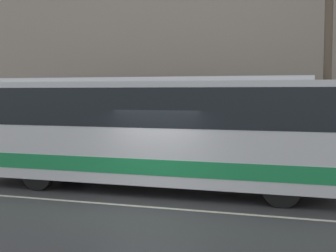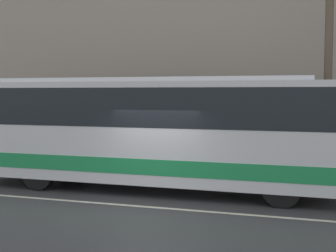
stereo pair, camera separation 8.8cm
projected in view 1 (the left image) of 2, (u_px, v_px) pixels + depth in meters
ground_plane at (146, 207)px, 12.22m from camera, size 60.00×60.00×0.00m
sidewalk at (194, 171)px, 17.19m from camera, size 60.00×2.45×0.17m
building_facade at (203, 18)px, 18.07m from camera, size 60.00×0.35×12.14m
lane_stripe at (146, 207)px, 12.22m from camera, size 54.00×0.14×0.01m
transit_bus at (149, 127)px, 14.26m from camera, size 11.28×2.48×3.42m
utility_pole_near at (328, 58)px, 15.09m from camera, size 0.26×0.26×7.82m
pedestrian_waiting at (84, 142)px, 18.91m from camera, size 0.36×0.36×1.72m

